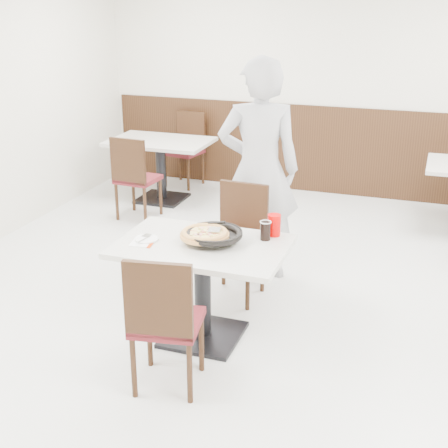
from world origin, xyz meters
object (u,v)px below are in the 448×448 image
(chair_far, at_px, (235,244))
(bg_chair_left_far, at_px, (184,150))
(pizza, at_px, (205,235))
(pizza_pan, at_px, (214,237))
(side_plate, at_px, (147,239))
(chair_near, at_px, (167,319))
(cola_glass, at_px, (265,231))
(diner_person, at_px, (259,170))
(red_cup, at_px, (274,225))
(bg_table_left, at_px, (161,170))
(main_table, at_px, (203,291))
(bg_chair_left_near, at_px, (138,177))

(chair_far, xyz_separation_m, bg_chair_left_far, (-1.65, 2.85, 0.00))
(chair_far, bearing_deg, pizza, 93.11)
(pizza_pan, height_order, side_plate, pizza_pan)
(side_plate, bearing_deg, chair_near, -54.03)
(pizza, distance_m, cola_glass, 0.44)
(pizza_pan, distance_m, bg_chair_left_far, 3.91)
(side_plate, relative_size, diner_person, 0.09)
(chair_near, distance_m, red_cup, 1.10)
(chair_far, height_order, bg_chair_left_far, same)
(pizza, height_order, bg_table_left, pizza)
(diner_person, bearing_deg, side_plate, 51.50)
(chair_near, xyz_separation_m, side_plate, (-0.40, 0.55, 0.28))
(cola_glass, bearing_deg, chair_near, -115.30)
(pizza, bearing_deg, diner_person, 87.69)
(main_table, bearing_deg, bg_table_left, 119.89)
(pizza, height_order, red_cup, red_cup)
(main_table, xyz_separation_m, pizza, (0.01, 0.02, 0.44))
(chair_far, bearing_deg, side_plate, 65.11)
(side_plate, xyz_separation_m, red_cup, (0.84, 0.39, 0.07))
(bg_chair_left_far, bearing_deg, pizza_pan, 126.31)
(chair_near, distance_m, pizza_pan, 0.74)
(side_plate, bearing_deg, pizza_pan, 13.69)
(pizza, xyz_separation_m, bg_table_left, (-1.67, 2.87, -0.44))
(main_table, xyz_separation_m, pizza_pan, (0.07, 0.05, 0.42))
(diner_person, bearing_deg, red_cup, 94.39)
(main_table, bearing_deg, diner_person, 87.15)
(pizza_pan, bearing_deg, diner_person, 90.59)
(side_plate, bearing_deg, main_table, 9.70)
(main_table, distance_m, chair_near, 0.63)
(chair_near, relative_size, pizza, 2.72)
(side_plate, height_order, red_cup, red_cup)
(side_plate, distance_m, bg_chair_left_far, 3.83)
(side_plate, xyz_separation_m, bg_chair_left_near, (-1.23, 2.29, -0.28))
(bg_chair_left_near, bearing_deg, chair_far, -38.85)
(main_table, height_order, chair_near, chair_near)
(side_plate, distance_m, bg_chair_left_near, 2.62)
(pizza_pan, height_order, diner_person, diner_person)
(chair_near, bearing_deg, main_table, 80.46)
(chair_far, distance_m, bg_chair_left_far, 3.29)
(chair_far, bearing_deg, bg_table_left, -49.00)
(pizza, bearing_deg, chair_near, -91.00)
(side_plate, xyz_separation_m, bg_chair_left_far, (-1.23, 3.62, -0.28))
(main_table, distance_m, chair_far, 0.71)
(chair_near, height_order, pizza, chair_near)
(pizza, bearing_deg, chair_far, 89.62)
(chair_far, relative_size, pizza_pan, 2.68)
(pizza_pan, distance_m, bg_chair_left_near, 2.78)
(main_table, xyz_separation_m, diner_person, (0.06, 1.21, 0.60))
(cola_glass, bearing_deg, bg_table_left, 127.72)
(bg_chair_left_far, bearing_deg, side_plate, 119.17)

